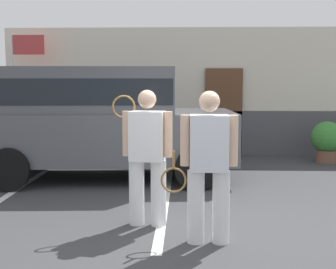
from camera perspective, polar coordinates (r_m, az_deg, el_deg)
ground_plane at (r=5.58m, az=4.24°, el=-12.31°), size 40.00×40.00×0.00m
parking_stripe_0 at (r=7.55m, az=-19.98°, el=-7.55°), size 0.12×4.40×0.01m
parking_stripe_1 at (r=7.01m, az=-0.35°, el=-8.23°), size 0.12×4.40×0.01m
house_frontage at (r=11.26m, az=3.24°, el=4.91°), size 9.20×0.40×3.08m
parked_suv at (r=8.48m, az=-8.24°, el=2.18°), size 4.71×2.40×2.05m
tennis_player_man at (r=5.69m, az=-2.65°, el=-2.62°), size 0.76×0.32×1.71m
tennis_player_woman at (r=5.07m, az=5.07°, el=-3.90°), size 0.89×0.27×1.71m
potted_plant_by_porch at (r=10.67m, az=19.29°, el=-0.62°), size 0.69×0.69×0.92m
flag_pole at (r=11.32m, az=-17.96°, el=7.54°), size 0.80×0.05×2.91m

